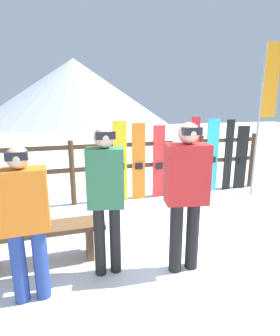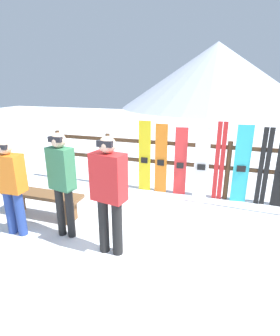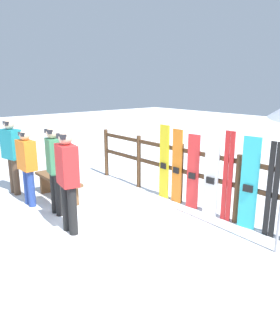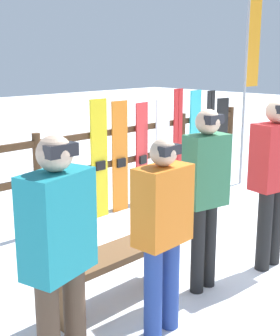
# 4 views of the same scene
# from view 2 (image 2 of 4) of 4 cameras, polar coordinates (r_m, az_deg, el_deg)

# --- Properties ---
(ground_plane) EXTENTS (40.00, 40.00, 0.00)m
(ground_plane) POSITION_cam_2_polar(r_m,az_deg,el_deg) (4.25, -1.54, -15.63)
(ground_plane) COLOR white
(mountain_backdrop) EXTENTS (18.00, 18.00, 6.00)m
(mountain_backdrop) POSITION_cam_2_polar(r_m,az_deg,el_deg) (27.47, 16.18, 18.74)
(mountain_backdrop) COLOR #B2BCD1
(mountain_backdrop) RESTS_ON ground
(fence) EXTENTS (5.48, 0.10, 1.24)m
(fence) POSITION_cam_2_polar(r_m,az_deg,el_deg) (5.80, 5.28, 1.74)
(fence) COLOR #4C331E
(fence) RESTS_ON ground
(bench) EXTENTS (1.53, 0.36, 0.48)m
(bench) POSITION_cam_2_polar(r_m,az_deg,el_deg) (5.08, -20.46, -6.31)
(bench) COLOR brown
(bench) RESTS_ON ground
(person_red) EXTENTS (0.50, 0.34, 1.72)m
(person_red) POSITION_cam_2_polar(r_m,az_deg,el_deg) (3.57, -6.79, -4.56)
(person_red) COLOR black
(person_red) RESTS_ON ground
(person_plaid_green) EXTENTS (0.43, 0.29, 1.68)m
(person_plaid_green) POSITION_cam_2_polar(r_m,az_deg,el_deg) (4.13, -16.64, -2.07)
(person_plaid_green) COLOR black
(person_plaid_green) RESTS_ON ground
(person_orange) EXTENTS (0.45, 0.26, 1.55)m
(person_orange) POSITION_cam_2_polar(r_m,az_deg,el_deg) (4.51, -26.38, -2.94)
(person_orange) COLOR navy
(person_orange) RESTS_ON ground
(snowboard_yellow) EXTENTS (0.27, 0.06, 1.59)m
(snowboard_yellow) POSITION_cam_2_polar(r_m,az_deg,el_deg) (5.83, 1.02, 2.47)
(snowboard_yellow) COLOR yellow
(snowboard_yellow) RESTS_ON ground
(snowboard_orange) EXTENTS (0.27, 0.06, 1.54)m
(snowboard_orange) POSITION_cam_2_polar(r_m,az_deg,el_deg) (5.75, 4.59, 1.92)
(snowboard_orange) COLOR orange
(snowboard_orange) RESTS_ON ground
(snowboard_red) EXTENTS (0.26, 0.08, 1.49)m
(snowboard_red) POSITION_cam_2_polar(r_m,az_deg,el_deg) (5.68, 8.80, 1.28)
(snowboard_red) COLOR red
(snowboard_red) RESTS_ON ground
(snowboard_white) EXTENTS (0.30, 0.07, 1.50)m
(snowboard_white) POSITION_cam_2_polar(r_m,az_deg,el_deg) (5.63, 13.26, 0.95)
(snowboard_white) COLOR white
(snowboard_white) RESTS_ON ground
(ski_pair_red) EXTENTS (0.19, 0.02, 1.64)m
(ski_pair_red) POSITION_cam_2_polar(r_m,az_deg,el_deg) (5.60, 16.93, 1.32)
(ski_pair_red) COLOR red
(ski_pair_red) RESTS_ON ground
(snowboard_cyan) EXTENTS (0.31, 0.08, 1.60)m
(snowboard_cyan) POSITION_cam_2_polar(r_m,az_deg,el_deg) (5.62, 21.25, 0.64)
(snowboard_cyan) COLOR #2DBFCC
(snowboard_cyan) RESTS_ON ground
(ski_pair_black) EXTENTS (0.20, 0.02, 1.57)m
(ski_pair_black) POSITION_cam_2_polar(r_m,az_deg,el_deg) (5.67, 25.38, 0.16)
(ski_pair_black) COLOR black
(ski_pair_black) RESTS_ON ground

